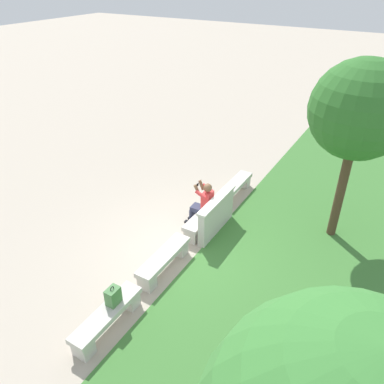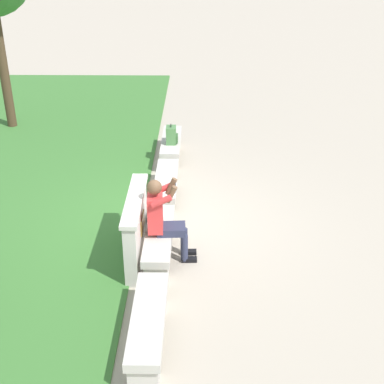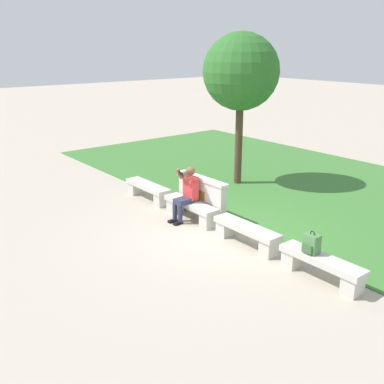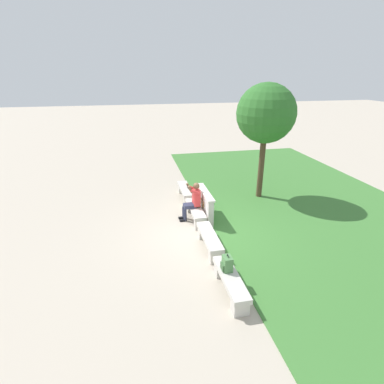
# 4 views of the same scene
# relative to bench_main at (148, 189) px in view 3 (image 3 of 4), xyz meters

# --- Properties ---
(ground_plane) EXTENTS (80.00, 80.00, 0.00)m
(ground_plane) POSITION_rel_bench_main_xyz_m (2.84, 0.00, -0.29)
(ground_plane) COLOR #B2A593
(grass_strip) EXTENTS (19.34, 8.00, 0.03)m
(grass_strip) POSITION_rel_bench_main_xyz_m (2.84, 4.38, -0.28)
(grass_strip) COLOR #3D7533
(grass_strip) RESTS_ON ground
(bench_main) EXTENTS (1.66, 0.40, 0.45)m
(bench_main) POSITION_rel_bench_main_xyz_m (0.00, 0.00, 0.00)
(bench_main) COLOR beige
(bench_main) RESTS_ON ground
(bench_near) EXTENTS (1.66, 0.40, 0.45)m
(bench_near) POSITION_rel_bench_main_xyz_m (1.89, 0.00, 0.00)
(bench_near) COLOR beige
(bench_near) RESTS_ON ground
(bench_mid) EXTENTS (1.66, 0.40, 0.45)m
(bench_mid) POSITION_rel_bench_main_xyz_m (3.78, 0.00, 0.00)
(bench_mid) COLOR beige
(bench_mid) RESTS_ON ground
(bench_far) EXTENTS (1.66, 0.40, 0.45)m
(bench_far) POSITION_rel_bench_main_xyz_m (5.68, 0.00, 0.00)
(bench_far) COLOR beige
(bench_far) RESTS_ON ground
(backrest_wall_with_plaque) EXTENTS (1.66, 0.24, 1.01)m
(backrest_wall_with_plaque) POSITION_rel_bench_main_xyz_m (1.89, 0.34, 0.23)
(backrest_wall_with_plaque) COLOR beige
(backrest_wall_with_plaque) RESTS_ON ground
(person_photographer) EXTENTS (0.48, 0.73, 1.32)m
(person_photographer) POSITION_rel_bench_main_xyz_m (1.84, -0.08, 0.44)
(person_photographer) COLOR black
(person_photographer) RESTS_ON ground
(backpack) EXTENTS (0.28, 0.24, 0.43)m
(backpack) POSITION_rel_bench_main_xyz_m (5.44, -0.02, 0.33)
(backpack) COLOR #4C7F47
(backpack) RESTS_ON bench_far
(tree_left_background) EXTENTS (2.20, 2.20, 4.44)m
(tree_left_background) POSITION_rel_bench_main_xyz_m (0.45, 2.97, 3.03)
(tree_left_background) COLOR #4C3826
(tree_left_background) RESTS_ON ground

